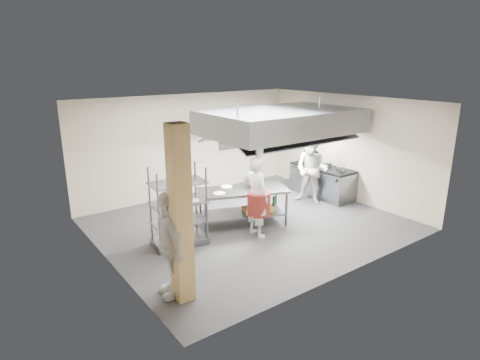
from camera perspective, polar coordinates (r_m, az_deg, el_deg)
floor at (r=10.03m, az=1.50°, el=-6.26°), size 7.00×7.00×0.00m
ceiling at (r=9.29m, az=1.64°, el=11.05°), size 7.00×7.00×0.00m
wall_back at (r=12.00m, az=-7.27°, el=4.92°), size 7.00×0.00×7.00m
wall_left at (r=7.99m, az=-18.73°, el=-1.75°), size 0.00×6.00×6.00m
wall_right at (r=11.97m, az=14.98°, el=4.46°), size 0.00×6.00×6.00m
column at (r=6.53m, az=-8.46°, el=-5.08°), size 0.30×0.30×3.00m
exhaust_hood at (r=10.50m, az=5.93°, el=8.30°), size 4.00×2.50×0.60m
hood_strip_a at (r=9.98m, az=2.00°, el=6.09°), size 1.60×0.12×0.04m
hood_strip_b at (r=11.16m, az=9.34°, el=7.00°), size 1.60×0.12×0.04m
wall_shelf at (r=12.83m, az=0.15°, el=5.80°), size 1.50×0.28×0.04m
island at (r=9.85m, az=0.42°, el=-3.84°), size 2.32×1.60×0.91m
island_worktop at (r=9.72m, az=0.43°, el=-1.49°), size 2.32×1.60×0.06m
island_undershelf at (r=9.91m, az=0.42°, el=-4.68°), size 2.13×1.46×0.04m
pass_rack at (r=8.76m, az=-8.75°, el=-3.76°), size 1.24×0.81×1.75m
cooking_range at (r=12.23m, az=11.55°, el=-0.29°), size 0.80×2.00×0.84m
range_top at (r=12.11m, az=11.67°, el=1.75°), size 0.78×1.96×0.06m
chef_head at (r=9.07m, az=2.40°, el=-2.42°), size 0.45×0.69×1.88m
chef_line at (r=11.41m, az=10.15°, el=1.47°), size 1.06×1.17×1.94m
chef_plating at (r=6.89m, az=-9.91°, el=-8.96°), size 0.67×1.18×1.89m
griddle at (r=9.92m, az=2.01°, el=-0.33°), size 0.49×0.43×0.20m
wicker_basket at (r=9.91m, az=1.32°, el=-4.14°), size 0.34×0.26×0.14m
stockpot at (r=11.97m, az=12.36°, el=2.10°), size 0.24×0.24×0.17m
plate_stack at (r=8.87m, az=-8.66°, el=-5.66°), size 0.28×0.28×0.05m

